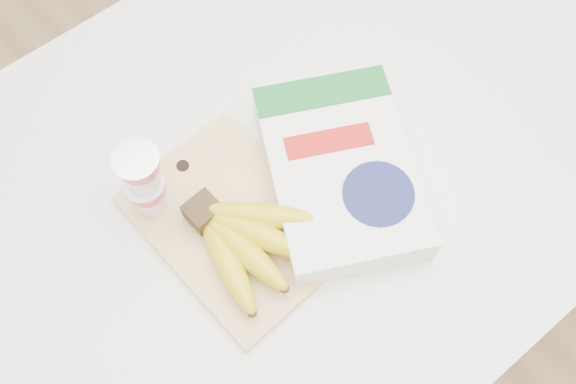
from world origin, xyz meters
The scene contains 5 objects.
table centered at (0.00, 0.00, 0.50)m, with size 1.33×0.89×1.00m, color white.
cutting_board centered at (-0.19, -0.04, 1.00)m, with size 0.23×0.31×0.02m, color #E0AD7B.
bananas centered at (-0.20, -0.08, 1.04)m, with size 0.19×0.20×0.07m.
yogurt_stack centered at (-0.27, 0.06, 1.09)m, with size 0.07×0.07×0.15m.
cereal_box centered at (-0.02, -0.08, 1.03)m, with size 0.33×0.37×0.07m.
Camera 1 is at (-0.35, -0.37, 1.90)m, focal length 40.00 mm.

